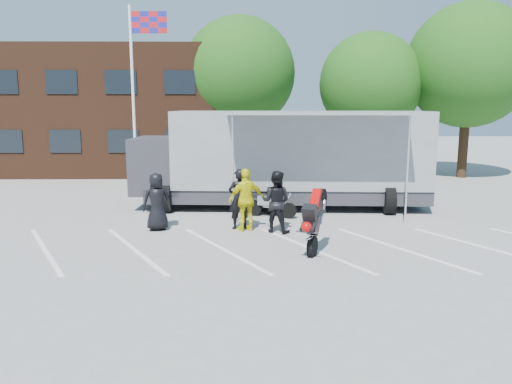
{
  "coord_description": "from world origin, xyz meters",
  "views": [
    {
      "loc": [
        -1.51,
        -12.04,
        3.86
      ],
      "look_at": [
        -1.29,
        2.57,
        1.3
      ],
      "focal_mm": 35.0,
      "sensor_mm": 36.0,
      "label": 1
    }
  ],
  "objects_px": {
    "spectator_leather_a": "(157,202)",
    "spectator_hivis": "(246,200)",
    "tree_left": "(239,73)",
    "parked_motorcycle": "(271,217)",
    "flagpole": "(138,77)",
    "spectator_leather_c": "(276,202)",
    "transporter_truck": "(286,207)",
    "tree_mid": "(370,84)",
    "stunt_bike_rider": "(319,250)",
    "spectator_leather_b": "(239,199)",
    "tree_right": "(469,66)"
  },
  "relations": [
    {
      "from": "stunt_bike_rider",
      "to": "spectator_hivis",
      "type": "distance_m",
      "value": 3.07
    },
    {
      "from": "tree_left",
      "to": "stunt_bike_rider",
      "type": "distance_m",
      "value": 16.3
    },
    {
      "from": "tree_left",
      "to": "parked_motorcycle",
      "type": "distance_m",
      "value": 12.46
    },
    {
      "from": "tree_right",
      "to": "transporter_truck",
      "type": "xyz_separation_m",
      "value": [
        -10.08,
        -7.87,
        -5.88
      ]
    },
    {
      "from": "transporter_truck",
      "to": "parked_motorcycle",
      "type": "bearing_deg",
      "value": -107.81
    },
    {
      "from": "tree_right",
      "to": "spectator_leather_b",
      "type": "relative_size",
      "value": 4.79
    },
    {
      "from": "tree_right",
      "to": "spectator_hivis",
      "type": "bearing_deg",
      "value": -135.25
    },
    {
      "from": "tree_left",
      "to": "spectator_leather_b",
      "type": "relative_size",
      "value": 4.54
    },
    {
      "from": "tree_right",
      "to": "stunt_bike_rider",
      "type": "distance_m",
      "value": 17.69
    },
    {
      "from": "tree_left",
      "to": "tree_right",
      "type": "distance_m",
      "value": 12.1
    },
    {
      "from": "flagpole",
      "to": "tree_right",
      "type": "distance_m",
      "value": 16.88
    },
    {
      "from": "tree_mid",
      "to": "spectator_leather_a",
      "type": "distance_m",
      "value": 15.62
    },
    {
      "from": "spectator_leather_a",
      "to": "spectator_hivis",
      "type": "xyz_separation_m",
      "value": [
        2.77,
        -0.14,
        0.07
      ]
    },
    {
      "from": "flagpole",
      "to": "spectator_leather_c",
      "type": "xyz_separation_m",
      "value": [
        5.57,
        -7.15,
        -4.1
      ]
    },
    {
      "from": "flagpole",
      "to": "parked_motorcycle",
      "type": "xyz_separation_m",
      "value": [
        5.52,
        -5.07,
        -5.05
      ]
    },
    {
      "from": "spectator_leather_c",
      "to": "spectator_hivis",
      "type": "height_order",
      "value": "spectator_hivis"
    },
    {
      "from": "tree_left",
      "to": "transporter_truck",
      "type": "bearing_deg",
      "value": -78.39
    },
    {
      "from": "spectator_leather_b",
      "to": "spectator_leather_c",
      "type": "distance_m",
      "value": 1.23
    },
    {
      "from": "stunt_bike_rider",
      "to": "spectator_leather_c",
      "type": "height_order",
      "value": "spectator_leather_c"
    },
    {
      "from": "spectator_leather_c",
      "to": "transporter_truck",
      "type": "bearing_deg",
      "value": -77.02
    },
    {
      "from": "transporter_truck",
      "to": "tree_right",
      "type": "bearing_deg",
      "value": 40.98
    },
    {
      "from": "tree_left",
      "to": "tree_right",
      "type": "height_order",
      "value": "tree_right"
    },
    {
      "from": "tree_mid",
      "to": "transporter_truck",
      "type": "distance_m",
      "value": 10.96
    },
    {
      "from": "flagpole",
      "to": "spectator_hivis",
      "type": "relative_size",
      "value": 4.11
    },
    {
      "from": "transporter_truck",
      "to": "spectator_hivis",
      "type": "distance_m",
      "value": 4.03
    },
    {
      "from": "tree_right",
      "to": "flagpole",
      "type": "bearing_deg",
      "value": -164.52
    },
    {
      "from": "stunt_bike_rider",
      "to": "spectator_leather_a",
      "type": "xyz_separation_m",
      "value": [
        -4.73,
        2.3,
        0.9
      ]
    },
    {
      "from": "spectator_leather_c",
      "to": "tree_right",
      "type": "bearing_deg",
      "value": -110.55
    },
    {
      "from": "flagpole",
      "to": "tree_right",
      "type": "xyz_separation_m",
      "value": [
        16.24,
        4.5,
        0.82
      ]
    },
    {
      "from": "spectator_leather_a",
      "to": "flagpole",
      "type": "bearing_deg",
      "value": -89.87
    },
    {
      "from": "tree_right",
      "to": "parked_motorcycle",
      "type": "relative_size",
      "value": 4.92
    },
    {
      "from": "tree_right",
      "to": "spectator_leather_b",
      "type": "height_order",
      "value": "tree_right"
    },
    {
      "from": "tree_mid",
      "to": "stunt_bike_rider",
      "type": "height_order",
      "value": "tree_mid"
    },
    {
      "from": "tree_left",
      "to": "spectator_hivis",
      "type": "height_order",
      "value": "tree_left"
    },
    {
      "from": "tree_left",
      "to": "spectator_leather_a",
      "type": "height_order",
      "value": "tree_left"
    },
    {
      "from": "stunt_bike_rider",
      "to": "spectator_leather_c",
      "type": "xyz_separation_m",
      "value": [
        -1.05,
        1.98,
        0.95
      ]
    },
    {
      "from": "tree_mid",
      "to": "spectator_leather_a",
      "type": "xyz_separation_m",
      "value": [
        -9.35,
        -11.84,
        -4.04
      ]
    },
    {
      "from": "tree_mid",
      "to": "spectator_leather_b",
      "type": "relative_size",
      "value": 4.04
    },
    {
      "from": "transporter_truck",
      "to": "stunt_bike_rider",
      "type": "xyz_separation_m",
      "value": [
        0.45,
        -5.77,
        0.0
      ]
    },
    {
      "from": "parked_motorcycle",
      "to": "spectator_leather_c",
      "type": "distance_m",
      "value": 2.29
    },
    {
      "from": "tree_left",
      "to": "stunt_bike_rider",
      "type": "bearing_deg",
      "value": -81.07
    },
    {
      "from": "tree_left",
      "to": "tree_mid",
      "type": "bearing_deg",
      "value": -8.13
    },
    {
      "from": "flagpole",
      "to": "tree_mid",
      "type": "relative_size",
      "value": 1.04
    },
    {
      "from": "spectator_leather_a",
      "to": "spectator_hivis",
      "type": "distance_m",
      "value": 2.78
    },
    {
      "from": "tree_right",
      "to": "transporter_truck",
      "type": "height_order",
      "value": "tree_right"
    },
    {
      "from": "tree_left",
      "to": "parked_motorcycle",
      "type": "height_order",
      "value": "tree_left"
    },
    {
      "from": "transporter_truck",
      "to": "spectator_leather_c",
      "type": "distance_m",
      "value": 3.95
    },
    {
      "from": "stunt_bike_rider",
      "to": "spectator_leather_a",
      "type": "bearing_deg",
      "value": 178.74
    },
    {
      "from": "parked_motorcycle",
      "to": "spectator_leather_b",
      "type": "bearing_deg",
      "value": 166.8
    },
    {
      "from": "spectator_leather_a",
      "to": "spectator_leather_b",
      "type": "height_order",
      "value": "spectator_leather_b"
    }
  ]
}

